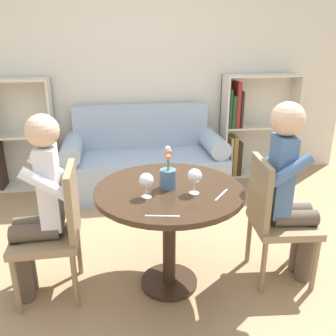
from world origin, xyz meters
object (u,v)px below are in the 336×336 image
at_px(person_left, 39,206).
at_px(bookshelf_right, 248,128).
at_px(bookshelf_left, 1,139).
at_px(flower_vase, 168,175).
at_px(couch, 144,162).
at_px(wine_glass_right, 195,176).
at_px(person_right, 290,188).
at_px(chair_left, 56,227).
at_px(chair_right, 274,215).
at_px(wine_glass_left, 146,181).

bearing_deg(person_left, bookshelf_right, 132.48).
relative_size(bookshelf_left, person_left, 1.00).
bearing_deg(flower_vase, couch, 89.79).
xyz_separation_m(bookshelf_right, wine_glass_right, (-1.19, -2.13, 0.27)).
xyz_separation_m(person_right, wine_glass_right, (-0.68, -0.07, 0.16)).
bearing_deg(chair_left, wine_glass_right, 79.97).
relative_size(bookshelf_left, flower_vase, 4.45).
bearing_deg(bookshelf_left, couch, -9.66).
distance_m(wine_glass_right, flower_vase, 0.19).
bearing_deg(bookshelf_left, person_left, -69.15).
relative_size(chair_left, chair_right, 1.00).
xyz_separation_m(wine_glass_right, flower_vase, (-0.15, 0.11, -0.03)).
relative_size(bookshelf_right, person_left, 1.00).
bearing_deg(bookshelf_right, flower_vase, -123.49).
bearing_deg(bookshelf_right, person_right, -103.85).
bearing_deg(chair_left, chair_right, 87.28).
bearing_deg(bookshelf_left, chair_right, -41.41).
bearing_deg(chair_right, person_left, 93.21).
bearing_deg(person_right, couch, 30.33).
bearing_deg(couch, wine_glass_left, -94.84).
distance_m(bookshelf_left, chair_right, 3.08).
height_order(bookshelf_right, chair_left, bookshelf_right).
bearing_deg(chair_right, wine_glass_left, 101.62).
bearing_deg(wine_glass_left, chair_left, 164.48).
relative_size(bookshelf_right, wine_glass_left, 8.02).
height_order(couch, wine_glass_left, couch).
height_order(chair_right, flower_vase, flower_vase).
xyz_separation_m(person_left, person_right, (1.64, -0.08, 0.04)).
xyz_separation_m(bookshelf_left, wine_glass_left, (1.42, -2.13, 0.26)).
xyz_separation_m(wine_glass_left, flower_vase, (0.15, 0.12, -0.02)).
relative_size(wine_glass_left, wine_glass_right, 0.95).
bearing_deg(bookshelf_right, wine_glass_right, -119.13).
distance_m(chair_left, person_left, 0.19).
bearing_deg(chair_right, person_right, -94.02).
distance_m(bookshelf_right, person_left, 2.92).
bearing_deg(chair_left, bookshelf_right, 133.69).
relative_size(person_left, flower_vase, 4.44).
height_order(bookshelf_left, person_right, person_right).
height_order(chair_right, person_right, person_right).
xyz_separation_m(bookshelf_left, person_right, (2.39, -2.05, 0.12)).
bearing_deg(couch, chair_left, -113.36).
height_order(chair_left, flower_vase, flower_vase).
bearing_deg(wine_glass_right, person_left, 170.99).
xyz_separation_m(couch, bookshelf_left, (-1.57, 0.27, 0.27)).
height_order(chair_left, chair_right, same).
height_order(bookshelf_left, wine_glass_left, bookshelf_left).
relative_size(person_right, wine_glass_right, 7.89).
relative_size(chair_left, flower_vase, 3.23).
bearing_deg(person_right, chair_left, 92.67).
bearing_deg(chair_left, person_left, -89.93).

